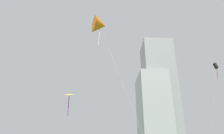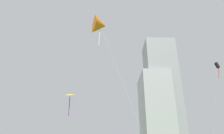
{
  "view_description": "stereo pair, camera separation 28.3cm",
  "coord_description": "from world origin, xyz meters",
  "px_view_note": "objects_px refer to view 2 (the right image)",
  "views": [
    {
      "loc": [
        -5.17,
        -12.79,
        1.78
      ],
      "look_at": [
        -0.43,
        9.94,
        13.37
      ],
      "focal_mm": 36.93,
      "sensor_mm": 36.0,
      "label": 1
    },
    {
      "loc": [
        -4.89,
        -12.85,
        1.78
      ],
      "look_at": [
        -0.43,
        9.94,
        13.37
      ],
      "focal_mm": 36.93,
      "sensor_mm": 36.0,
      "label": 2
    }
  ],
  "objects_px": {
    "kite_flying_0": "(70,96)",
    "distant_highrise_1": "(164,105)",
    "kite_flying_3": "(100,25)",
    "distant_highrise_0": "(157,125)",
    "kite_flying_1": "(217,67)"
  },
  "relations": [
    {
      "from": "kite_flying_0",
      "to": "distant_highrise_1",
      "type": "relative_size",
      "value": 0.15
    },
    {
      "from": "kite_flying_3",
      "to": "distant_highrise_0",
      "type": "bearing_deg",
      "value": 64.6
    },
    {
      "from": "kite_flying_3",
      "to": "distant_highrise_1",
      "type": "height_order",
      "value": "distant_highrise_1"
    },
    {
      "from": "kite_flying_1",
      "to": "kite_flying_3",
      "type": "bearing_deg",
      "value": -159.12
    },
    {
      "from": "distant_highrise_1",
      "to": "kite_flying_1",
      "type": "bearing_deg",
      "value": -98.79
    },
    {
      "from": "distant_highrise_0",
      "to": "distant_highrise_1",
      "type": "xyz_separation_m",
      "value": [
        4.83,
        -1.72,
        12.24
      ]
    },
    {
      "from": "distant_highrise_0",
      "to": "distant_highrise_1",
      "type": "height_order",
      "value": "distant_highrise_1"
    },
    {
      "from": "kite_flying_0",
      "to": "distant_highrise_1",
      "type": "height_order",
      "value": "distant_highrise_1"
    },
    {
      "from": "distant_highrise_1",
      "to": "distant_highrise_0",
      "type": "bearing_deg",
      "value": 169.69
    },
    {
      "from": "kite_flying_0",
      "to": "distant_highrise_1",
      "type": "distance_m",
      "value": 118.01
    },
    {
      "from": "distant_highrise_1",
      "to": "kite_flying_3",
      "type": "bearing_deg",
      "value": -108.59
    },
    {
      "from": "distant_highrise_0",
      "to": "kite_flying_0",
      "type": "bearing_deg",
      "value": -110.14
    },
    {
      "from": "kite_flying_1",
      "to": "distant_highrise_0",
      "type": "relative_size",
      "value": 0.35
    },
    {
      "from": "kite_flying_3",
      "to": "distant_highrise_0",
      "type": "height_order",
      "value": "distant_highrise_0"
    },
    {
      "from": "kite_flying_1",
      "to": "kite_flying_3",
      "type": "xyz_separation_m",
      "value": [
        -24.16,
        -9.22,
        -0.45
      ]
    }
  ]
}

